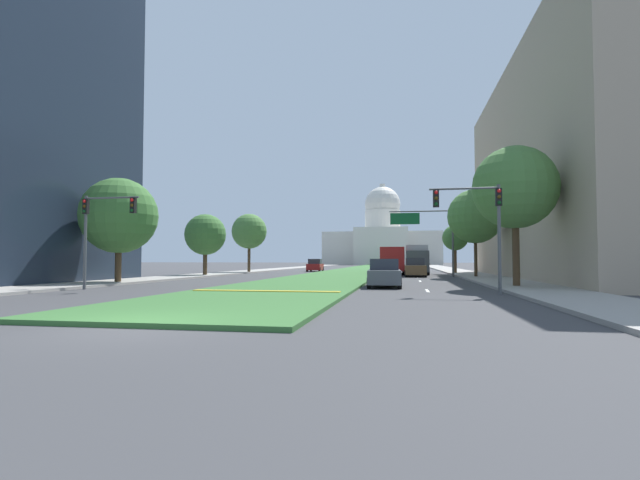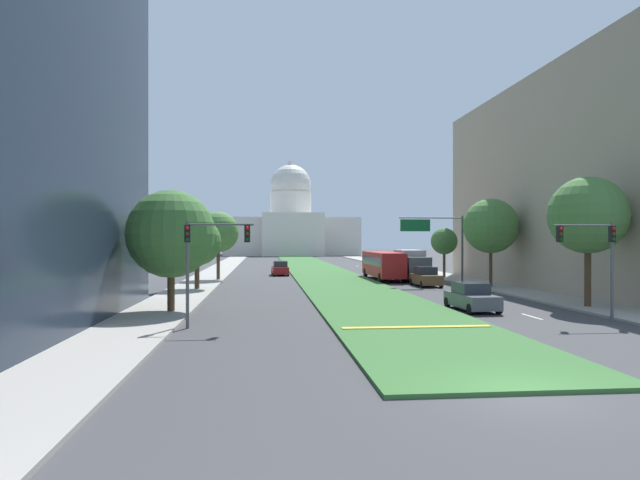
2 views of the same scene
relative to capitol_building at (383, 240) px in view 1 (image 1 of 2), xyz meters
name	(u,v)px [view 1 (image 1 of 2)]	position (x,y,z in m)	size (l,w,h in m)	color
ground_plane	(365,269)	(0.00, -68.82, -7.62)	(306.43, 306.43, 0.00)	#3D3D3F
grass_median	(362,269)	(0.00, -75.78, -7.55)	(7.96, 125.36, 0.14)	#386B33
median_curb_nose	(266,291)	(0.00, -127.36, -7.46)	(7.17, 0.50, 0.04)	gold
lane_dashes_right	(414,273)	(7.70, -91.11, -7.62)	(0.16, 61.50, 0.01)	silver
sidewalk_left	(266,270)	(-13.41, -82.75, -7.55)	(4.00, 125.36, 0.15)	#9E9991
sidewalk_right	(455,271)	(13.41, -82.75, -7.55)	(4.00, 125.36, 0.15)	#9E9991
midrise_block_right	(614,169)	(23.85, -106.48, 1.59)	(16.87, 37.12, 18.42)	tan
capitol_building	(383,240)	(0.00, 0.00, 0.00)	(35.64, 26.22, 25.79)	silver
traffic_light_near_left	(99,221)	(-10.07, -125.68, -3.83)	(3.34, 0.35, 5.20)	#515456
traffic_light_near_right	(480,214)	(10.07, -125.74, -3.83)	(3.34, 0.35, 5.20)	#515456
overhead_guide_sign	(428,228)	(8.81, -102.98, -2.95)	(6.08, 0.20, 6.50)	#515456
street_tree_left_near	(119,216)	(-12.62, -120.02, -2.99)	(5.13, 5.13, 7.21)	#4C3823
street_tree_right_near	(515,188)	(12.85, -120.32, -1.81)	(4.81, 4.81, 8.24)	#4C3823
street_tree_left_mid	(205,235)	(-12.87, -105.38, -3.52)	(4.06, 4.06, 6.15)	#4C3823
street_tree_right_mid	(475,216)	(12.80, -105.48, -2.13)	(4.86, 4.86, 7.93)	#4C3823
street_tree_left_far	(249,231)	(-11.98, -94.67, -2.57)	(4.25, 4.25, 7.19)	#4C3823
street_tree_right_far	(455,238)	(12.25, -94.26, -3.55)	(2.88, 2.88, 5.54)	#4C3823
sedan_lead_stopped	(384,274)	(5.32, -120.46, -6.83)	(2.10, 4.58, 1.69)	#4C5156
sedan_midblock	(415,268)	(7.55, -103.24, -6.79)	(2.04, 4.33, 1.79)	brown
sedan_distant	(315,266)	(-5.35, -86.58, -6.82)	(2.05, 4.27, 1.72)	maroon
box_truck_delivery	(417,259)	(7.91, -96.98, -5.94)	(2.40, 6.40, 3.20)	#4C5156
city_bus	(393,258)	(5.32, -94.93, -5.85)	(2.62, 11.00, 2.95)	#B21E1E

